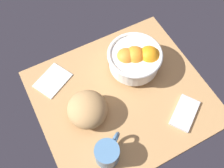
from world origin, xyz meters
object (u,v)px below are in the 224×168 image
object	(u,v)px
fruit_bowl	(135,58)
mug	(108,153)
napkin_folded	(185,113)
napkin_spare	(53,80)
bread_loaf	(87,109)

from	to	relation	value
fruit_bowl	mug	size ratio (longest dim) A/B	1.87
napkin_folded	napkin_spare	distance (cm)	53.87
fruit_bowl	napkin_folded	xyz separation A→B (cm)	(-6.72, 26.87, -6.36)
bread_loaf	fruit_bowl	bearing A→B (deg)	-158.60
fruit_bowl	mug	distance (cm)	38.36
napkin_spare	mug	world-z (taller)	mug
fruit_bowl	napkin_folded	bearing A→B (deg)	104.04
fruit_bowl	bread_loaf	world-z (taller)	fruit_bowl
fruit_bowl	napkin_spare	xyz separation A→B (cm)	(32.52, -10.04, -6.42)
napkin_folded	napkin_spare	world-z (taller)	napkin_folded
bread_loaf	mug	size ratio (longest dim) A/B	1.30
bread_loaf	napkin_spare	world-z (taller)	bread_loaf
fruit_bowl	napkin_spare	distance (cm)	34.64
fruit_bowl	napkin_folded	size ratio (longest dim) A/B	1.58
bread_loaf	mug	bearing A→B (deg)	87.68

